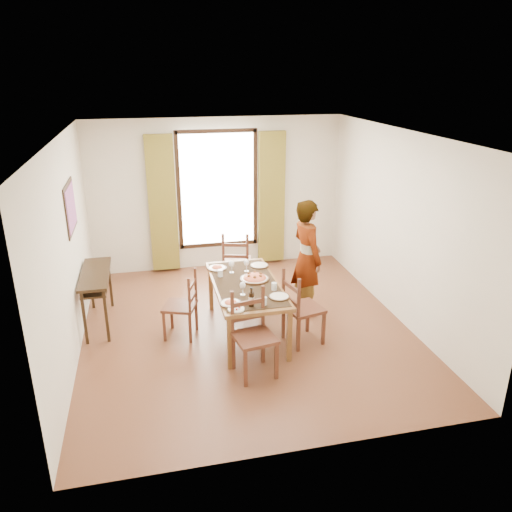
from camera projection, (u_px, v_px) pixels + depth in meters
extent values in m
plane|color=#4B2617|center=(246.00, 328.00, 7.11)|extent=(5.00, 5.00, 0.00)
cube|color=beige|center=(217.00, 195.00, 8.92)|extent=(4.50, 0.10, 2.70)
cube|color=beige|center=(303.00, 328.00, 4.36)|extent=(4.50, 0.10, 2.70)
cube|color=beige|center=(68.00, 251.00, 6.17)|extent=(0.10, 5.00, 2.70)
cube|color=beige|center=(400.00, 227.00, 7.10)|extent=(0.10, 5.00, 2.70)
cube|color=white|center=(245.00, 133.00, 6.15)|extent=(4.50, 5.00, 0.04)
cube|color=white|center=(217.00, 190.00, 8.85)|extent=(1.30, 0.04, 2.00)
cube|color=olive|center=(162.00, 204.00, 8.67)|extent=(0.48, 0.10, 2.40)
cube|color=olive|center=(271.00, 198.00, 9.07)|extent=(0.48, 0.10, 2.40)
cube|color=black|center=(70.00, 207.00, 6.58)|extent=(0.02, 0.86, 0.66)
cube|color=#E42A43|center=(71.00, 207.00, 6.58)|extent=(0.01, 0.76, 0.56)
cube|color=black|center=(95.00, 274.00, 6.97)|extent=(0.38, 1.20, 0.04)
cube|color=black|center=(96.00, 282.00, 7.01)|extent=(0.34, 1.10, 0.03)
cube|color=black|center=(84.00, 318.00, 6.58)|extent=(0.04, 0.04, 0.76)
cube|color=black|center=(91.00, 285.00, 7.58)|extent=(0.04, 0.04, 0.76)
cube|color=black|center=(106.00, 316.00, 6.63)|extent=(0.04, 0.04, 0.76)
cube|color=black|center=(110.00, 284.00, 7.64)|extent=(0.04, 0.04, 0.76)
cube|color=brown|center=(246.00, 285.00, 6.74)|extent=(0.87, 1.77, 0.05)
cube|color=black|center=(246.00, 283.00, 6.73)|extent=(0.80, 1.63, 0.01)
cube|color=brown|center=(230.00, 343.00, 6.04)|extent=(0.06, 0.06, 0.70)
cube|color=brown|center=(211.00, 288.00, 7.55)|extent=(0.06, 0.06, 0.70)
cube|color=brown|center=(289.00, 336.00, 6.20)|extent=(0.06, 0.06, 0.70)
cube|color=brown|center=(259.00, 284.00, 7.71)|extent=(0.06, 0.06, 0.70)
cube|color=#582F1D|center=(180.00, 306.00, 6.77)|extent=(0.53, 0.53, 0.04)
cube|color=#582F1D|center=(172.00, 314.00, 7.03)|extent=(0.04, 0.04, 0.45)
cube|color=#582F1D|center=(196.00, 315.00, 6.99)|extent=(0.04, 0.04, 0.45)
cube|color=#582F1D|center=(164.00, 326.00, 6.70)|extent=(0.04, 0.04, 0.45)
cube|color=#582F1D|center=(190.00, 328.00, 6.66)|extent=(0.04, 0.04, 0.45)
cube|color=#582F1D|center=(196.00, 285.00, 6.82)|extent=(0.04, 0.04, 0.50)
cube|color=#582F1D|center=(189.00, 296.00, 6.49)|extent=(0.04, 0.04, 0.50)
cube|color=#582F1D|center=(193.00, 297.00, 6.69)|extent=(0.15, 0.34, 0.05)
cube|color=#582F1D|center=(192.00, 285.00, 6.63)|extent=(0.15, 0.34, 0.05)
cube|color=#582F1D|center=(237.00, 261.00, 8.24)|extent=(0.56, 0.56, 0.04)
cube|color=#582F1D|center=(249.00, 270.00, 8.49)|extent=(0.04, 0.04, 0.48)
cube|color=#582F1D|center=(248.00, 279.00, 8.13)|extent=(0.04, 0.04, 0.48)
cube|color=#582F1D|center=(227.00, 270.00, 8.51)|extent=(0.04, 0.04, 0.48)
cube|color=#582F1D|center=(224.00, 279.00, 8.15)|extent=(0.04, 0.04, 0.48)
cube|color=#582F1D|center=(247.00, 250.00, 7.94)|extent=(0.04, 0.04, 0.54)
cube|color=#582F1D|center=(223.00, 250.00, 7.96)|extent=(0.04, 0.04, 0.54)
cube|color=#582F1D|center=(235.00, 256.00, 7.99)|extent=(0.38, 0.13, 0.05)
cube|color=#582F1D|center=(235.00, 245.00, 7.92)|extent=(0.38, 0.13, 0.05)
cube|color=#582F1D|center=(255.00, 338.00, 5.88)|extent=(0.53, 0.53, 0.04)
cube|color=#582F1D|center=(245.00, 368.00, 5.73)|extent=(0.04, 0.04, 0.49)
cube|color=#582F1D|center=(233.00, 351.00, 6.07)|extent=(0.04, 0.04, 0.49)
cube|color=#582F1D|center=(276.00, 361.00, 5.87)|extent=(0.04, 0.04, 0.49)
cube|color=#582F1D|center=(263.00, 344.00, 6.21)|extent=(0.04, 0.04, 0.49)
cube|color=#582F1D|center=(232.00, 312.00, 5.89)|extent=(0.04, 0.04, 0.55)
cube|color=#582F1D|center=(263.00, 307.00, 6.04)|extent=(0.04, 0.04, 0.55)
cube|color=#582F1D|center=(248.00, 318.00, 6.00)|extent=(0.39, 0.10, 0.05)
cube|color=#582F1D|center=(248.00, 303.00, 5.93)|extent=(0.39, 0.10, 0.05)
cube|color=#582F1D|center=(304.00, 308.00, 6.61)|extent=(0.55, 0.55, 0.04)
cube|color=#582F1D|center=(323.00, 328.00, 6.61)|extent=(0.04, 0.04, 0.49)
cube|color=#582F1D|center=(298.00, 335.00, 6.45)|extent=(0.04, 0.04, 0.49)
cube|color=#582F1D|center=(308.00, 316.00, 6.94)|extent=(0.04, 0.04, 0.49)
cube|color=#582F1D|center=(283.00, 322.00, 6.77)|extent=(0.04, 0.04, 0.49)
cube|color=#582F1D|center=(299.00, 299.00, 6.26)|extent=(0.04, 0.04, 0.54)
cube|color=#582F1D|center=(283.00, 287.00, 6.59)|extent=(0.04, 0.04, 0.54)
cube|color=#582F1D|center=(291.00, 300.00, 6.46)|extent=(0.12, 0.39, 0.05)
cube|color=#582F1D|center=(291.00, 287.00, 6.39)|extent=(0.12, 0.39, 0.05)
imported|color=gray|center=(307.00, 258.00, 7.29)|extent=(0.79, 0.65, 1.74)
cylinder|color=silver|center=(274.00, 286.00, 6.50)|extent=(0.07, 0.07, 0.10)
cylinder|color=silver|center=(220.00, 273.00, 6.92)|extent=(0.07, 0.07, 0.10)
cylinder|color=silver|center=(264.00, 301.00, 6.10)|extent=(0.07, 0.07, 0.10)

